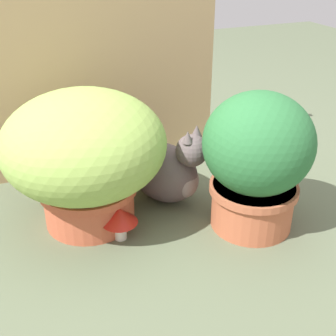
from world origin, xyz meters
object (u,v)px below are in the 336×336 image
object	(u,v)px
grass_planter	(85,152)
mushroom_ornament_red	(120,217)
cat	(168,171)
leafy_planter	(257,159)

from	to	relation	value
grass_planter	mushroom_ornament_red	distance (m)	0.23
cat	mushroom_ornament_red	bearing A→B (deg)	-145.77
cat	mushroom_ornament_red	xyz separation A→B (m)	(-0.23, -0.16, -0.04)
mushroom_ornament_red	grass_planter	bearing A→B (deg)	114.21
leafy_planter	mushroom_ornament_red	size ratio (longest dim) A/B	4.00
leafy_planter	cat	xyz separation A→B (m)	(-0.20, 0.24, -0.12)
cat	mushroom_ornament_red	world-z (taller)	cat
grass_planter	mushroom_ornament_red	xyz separation A→B (m)	(0.06, -0.14, -0.17)
cat	mushroom_ornament_red	distance (m)	0.28
leafy_planter	mushroom_ornament_red	bearing A→B (deg)	168.42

